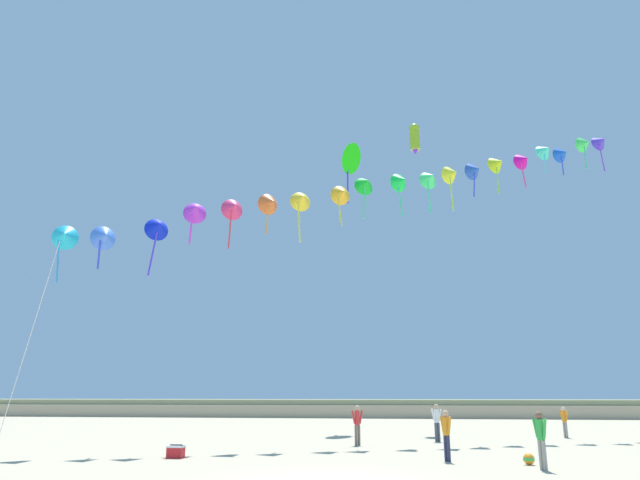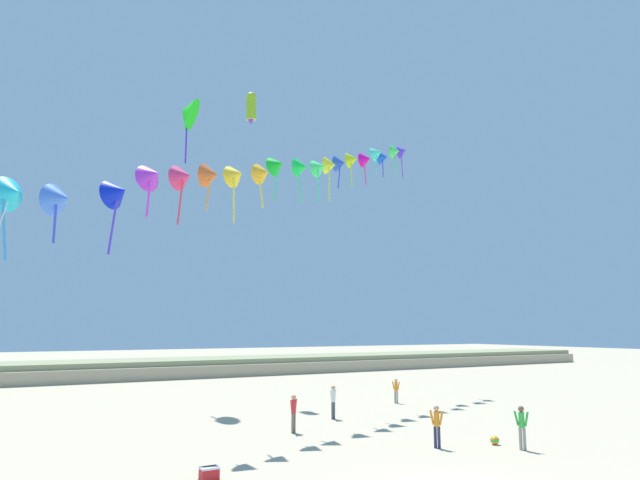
% 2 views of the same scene
% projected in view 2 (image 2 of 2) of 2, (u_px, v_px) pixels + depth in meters
% --- Properties ---
extents(dune_ridge, '(120.00, 9.40, 1.69)m').
position_uv_depth(dune_ridge, '(133.00, 369.00, 55.68)').
color(dune_ridge, tan).
rests_on(dune_ridge, ground).
extents(person_near_left, '(0.38, 0.54, 1.67)m').
position_uv_depth(person_near_left, '(437.00, 423.00, 22.91)').
color(person_near_left, '#282D4C').
rests_on(person_near_left, ground).
extents(person_near_right, '(0.35, 0.50, 1.56)m').
position_uv_depth(person_near_right, '(396.00, 389.00, 36.61)').
color(person_near_right, gray).
rests_on(person_near_right, ground).
extents(person_mid_center, '(0.54, 0.41, 1.71)m').
position_uv_depth(person_mid_center, '(294.00, 411.00, 26.25)').
color(person_mid_center, '#726656').
rests_on(person_mid_center, ground).
extents(person_far_left, '(0.36, 0.56, 1.69)m').
position_uv_depth(person_far_left, '(522.00, 425.00, 22.54)').
color(person_far_left, gray).
rests_on(person_far_left, ground).
extents(person_far_right, '(0.57, 0.39, 1.75)m').
position_uv_depth(person_far_right, '(333.00, 399.00, 30.25)').
color(person_far_right, '#474C56').
rests_on(person_far_right, ground).
extents(kite_banner_string, '(31.70, 18.95, 20.26)m').
position_uv_depth(kite_banner_string, '(299.00, 166.00, 32.86)').
color(kite_banner_string, '#1CB5DB').
extents(large_kite_low_lead, '(2.55, 2.92, 5.04)m').
position_uv_depth(large_kite_low_lead, '(187.00, 113.00, 40.57)').
color(large_kite_low_lead, '#1AF00D').
extents(large_kite_mid_trail, '(1.08, 1.06, 2.61)m').
position_uv_depth(large_kite_mid_trail, '(251.00, 107.00, 44.22)').
color(large_kite_mid_trail, '#8DC021').
extents(beach_cooler, '(0.58, 0.41, 0.46)m').
position_uv_depth(beach_cooler, '(209.00, 474.00, 17.94)').
color(beach_cooler, red).
rests_on(beach_cooler, ground).
extents(beach_ball, '(0.36, 0.36, 0.36)m').
position_uv_depth(beach_ball, '(495.00, 440.00, 23.48)').
color(beach_ball, orange).
rests_on(beach_ball, ground).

